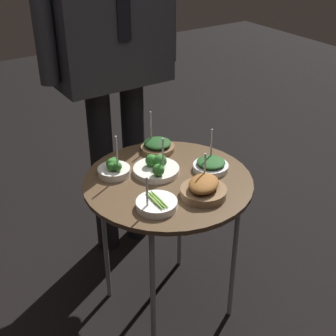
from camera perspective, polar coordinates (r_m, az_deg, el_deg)
ground_plane at (r=2.17m, az=0.00°, el=-16.20°), size 8.00×8.00×0.00m
serving_cart at (r=1.78m, az=0.00°, el=-2.73°), size 0.64×0.64×0.65m
bowl_broccoli_back_left at (r=1.79m, az=-1.41°, el=0.01°), size 0.18×0.18×0.17m
bowl_spinach_near_rim at (r=1.95m, az=-1.28°, el=2.73°), size 0.14×0.14×0.16m
bowl_roast_mid_left at (r=1.65m, az=4.36°, el=-2.51°), size 0.17×0.17×0.14m
bowl_broccoli_front_right at (r=1.79m, az=-6.61°, el=-0.07°), size 0.12×0.12×0.18m
bowl_asparagus_mid_right at (r=1.59m, az=-1.40°, el=-4.40°), size 0.14×0.14×0.14m
bowl_spinach_front_left at (r=1.82m, az=5.24°, el=0.36°), size 0.14×0.14×0.16m
waiter_figure at (r=2.03m, az=-7.03°, el=16.79°), size 0.64×0.24×1.75m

